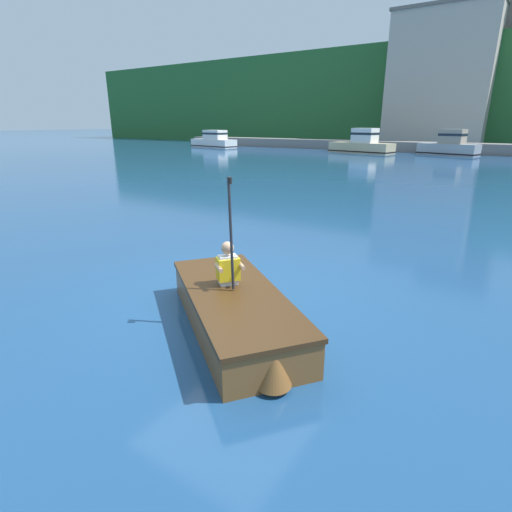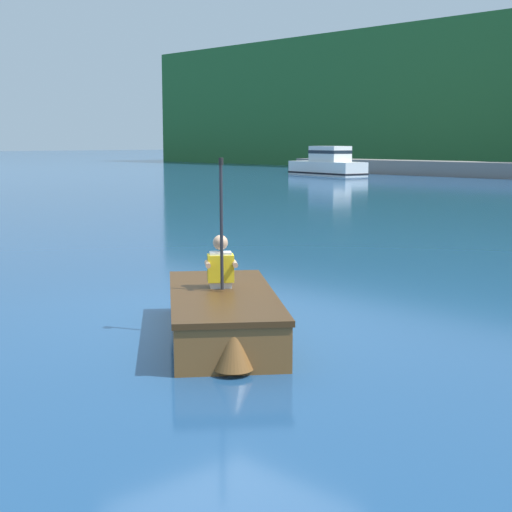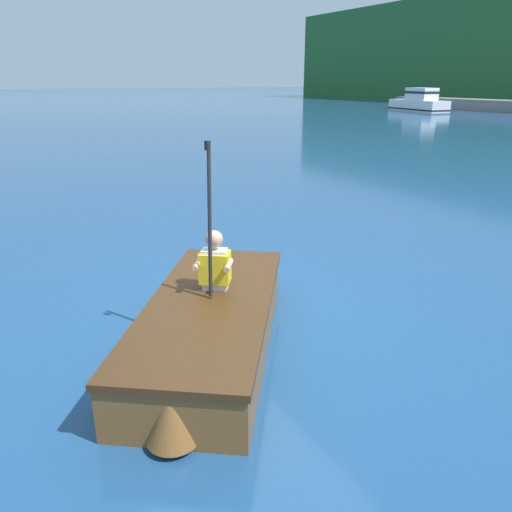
% 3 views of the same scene
% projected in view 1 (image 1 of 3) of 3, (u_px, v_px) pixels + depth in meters
% --- Properties ---
extents(ground_plane, '(300.00, 300.00, 0.00)m').
position_uv_depth(ground_plane, '(228.00, 298.00, 6.17)').
color(ground_plane, navy).
extents(shoreline_ridge, '(120.00, 20.00, 10.92)m').
position_uv_depth(shoreline_ridge, '(508.00, 97.00, 46.40)').
color(shoreline_ridge, '#28602D').
rests_on(shoreline_ridge, ground).
extents(waterfront_warehouse_left, '(10.06, 12.17, 13.35)m').
position_uv_depth(waterfront_warehouse_left, '(446.00, 83.00, 43.50)').
color(waterfront_warehouse_left, '#B2A899').
rests_on(waterfront_warehouse_left, ground).
extents(waterfront_office_block_center, '(7.83, 9.75, 16.20)m').
position_uv_depth(waterfront_office_block_center, '(489.00, 69.00, 43.30)').
color(waterfront_office_block_center, '#75665B').
rests_on(waterfront_office_block_center, ground).
extents(marina_dock, '(63.97, 2.40, 0.90)m').
position_uv_depth(marina_dock, '(484.00, 149.00, 34.00)').
color(marina_dock, slate).
rests_on(marina_dock, ground).
extents(moored_boat_dock_west_end, '(6.07, 2.92, 2.13)m').
position_uv_depth(moored_boat_dock_west_end, '(362.00, 144.00, 35.65)').
color(moored_boat_dock_west_end, '#CCB789').
rests_on(moored_boat_dock_west_end, ground).
extents(moored_boat_dock_center_far, '(5.96, 2.73, 1.82)m').
position_uv_depth(moored_boat_dock_center_far, '(214.00, 141.00, 43.83)').
color(moored_boat_dock_center_far, white).
rests_on(moored_boat_dock_center_far, ground).
extents(moored_boat_dock_east_end, '(4.99, 2.65, 2.08)m').
position_uv_depth(moored_boat_dock_east_end, '(449.00, 146.00, 32.98)').
color(moored_boat_dock_east_end, '#9EA3A8').
rests_on(moored_boat_dock_east_end, ground).
extents(rowboat_foreground, '(3.00, 2.63, 0.51)m').
position_uv_depth(rowboat_foreground, '(236.00, 309.00, 5.17)').
color(rowboat_foreground, brown).
rests_on(rowboat_foreground, ground).
extents(person_paddler, '(0.45, 0.45, 1.45)m').
position_uv_depth(person_paddler, '(228.00, 265.00, 5.30)').
color(person_paddler, silver).
rests_on(person_paddler, rowboat_foreground).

